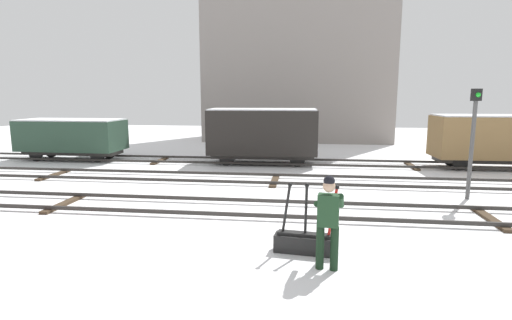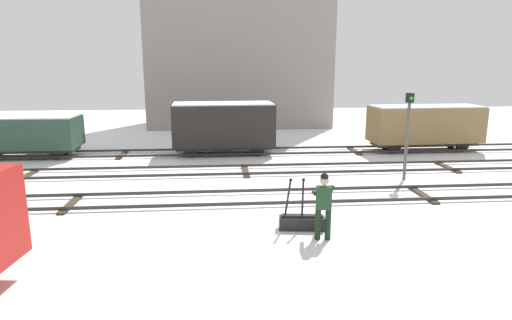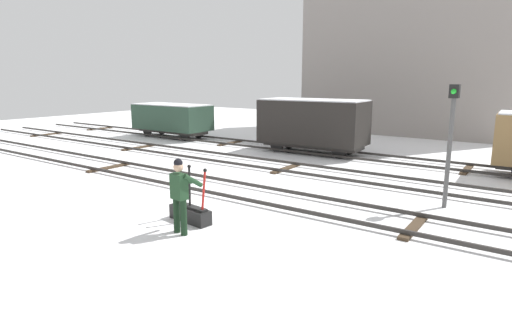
% 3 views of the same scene
% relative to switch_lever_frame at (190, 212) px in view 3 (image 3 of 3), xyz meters
% --- Properties ---
extents(ground_plane, '(60.00, 60.00, 0.00)m').
position_rel_switch_lever_frame_xyz_m(ground_plane, '(-1.14, 2.70, -0.25)').
color(ground_plane, white).
extents(track_main_line, '(44.00, 1.94, 0.18)m').
position_rel_switch_lever_frame_xyz_m(track_main_line, '(-1.14, 2.70, -0.13)').
color(track_main_line, '#2D2B28').
rests_on(track_main_line, ground_plane).
extents(track_siding_near, '(44.00, 1.94, 0.18)m').
position_rel_switch_lever_frame_xyz_m(track_siding_near, '(-1.14, 6.56, -0.14)').
color(track_siding_near, '#2D2B28').
rests_on(track_siding_near, ground_plane).
extents(track_siding_far, '(44.00, 1.94, 0.18)m').
position_rel_switch_lever_frame_xyz_m(track_siding_far, '(-1.14, 10.44, -0.13)').
color(track_siding_far, '#2D2B28').
rests_on(track_siding_far, ground_plane).
extents(switch_lever_frame, '(1.28, 0.51, 1.45)m').
position_rel_switch_lever_frame_xyz_m(switch_lever_frame, '(0.00, 0.00, 0.00)').
color(switch_lever_frame, black).
rests_on(switch_lever_frame, ground_plane).
extents(rail_worker, '(0.59, 0.72, 1.77)m').
position_rel_switch_lever_frame_xyz_m(rail_worker, '(0.40, -0.71, 0.75)').
color(rail_worker, black).
rests_on(rail_worker, ground_plane).
extents(signal_post, '(0.24, 0.32, 3.37)m').
position_rel_switch_lever_frame_xyz_m(signal_post, '(4.98, 4.87, 1.85)').
color(signal_post, '#4C4C4C').
rests_on(signal_post, ground_plane).
extents(apartment_building, '(13.01, 5.66, 12.08)m').
position_rel_switch_lever_frame_xyz_m(apartment_building, '(-0.69, 21.30, 5.80)').
color(apartment_building, gray).
rests_on(apartment_building, ground_plane).
extents(freight_car_mid_siding, '(4.94, 2.15, 2.01)m').
position_rel_switch_lever_frame_xyz_m(freight_car_mid_siding, '(-11.47, 10.44, 0.94)').
color(freight_car_mid_siding, '#2D2B28').
rests_on(freight_car_mid_siding, ground_plane).
extents(freight_car_back_track, '(5.01, 2.37, 2.56)m').
position_rel_switch_lever_frame_xyz_m(freight_car_back_track, '(-1.99, 10.44, 1.21)').
color(freight_car_back_track, '#2D2B28').
rests_on(freight_car_back_track, ground_plane).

